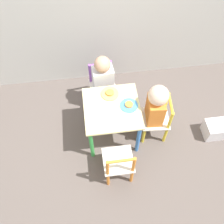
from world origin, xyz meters
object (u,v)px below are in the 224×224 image
(child_right, at_px, (154,108))
(plate_right, at_px, (129,105))
(chair_purple, at_px, (103,86))
(child_back, at_px, (103,80))
(chair_yellow, at_px, (157,119))
(plate_back, at_px, (110,93))
(kids_table, at_px, (112,113))
(storage_bin, at_px, (217,129))
(chair_orange, at_px, (119,163))

(child_right, relative_size, plate_right, 4.52)
(chair_purple, xyz_separation_m, child_back, (0.01, -0.06, 0.16))
(chair_yellow, distance_m, child_right, 0.20)
(child_right, relative_size, plate_back, 4.47)
(child_right, bearing_deg, child_back, -129.66)
(kids_table, height_order, child_back, child_back)
(child_back, bearing_deg, plate_back, -86.20)
(chair_yellow, xyz_separation_m, storage_bin, (0.61, -0.10, -0.16))
(chair_yellow, distance_m, chair_purple, 0.67)
(chair_orange, relative_size, plate_back, 3.17)
(chair_orange, bearing_deg, storage_bin, -164.45)
(plate_back, bearing_deg, plate_right, -45.00)
(chair_yellow, height_order, child_right, child_right)
(plate_right, bearing_deg, storage_bin, -8.67)
(chair_orange, xyz_separation_m, child_right, (0.37, 0.40, 0.19))
(chair_yellow, xyz_separation_m, plate_right, (-0.28, 0.04, 0.23))
(child_right, bearing_deg, plate_right, -93.24)
(child_back, bearing_deg, chair_orange, -92.83)
(chair_purple, xyz_separation_m, storage_bin, (1.09, -0.57, -0.16))
(chair_yellow, bearing_deg, storage_bin, 85.54)
(child_back, relative_size, plate_back, 4.34)
(child_right, distance_m, storage_bin, 0.77)
(child_right, bearing_deg, storage_bin, 85.93)
(kids_table, distance_m, chair_purple, 0.45)
(kids_table, bearing_deg, chair_purple, 95.59)
(chair_orange, xyz_separation_m, child_back, (-0.04, 0.80, 0.16))
(plate_right, height_order, plate_back, same)
(chair_purple, height_order, chair_orange, same)
(chair_yellow, relative_size, storage_bin, 1.98)
(kids_table, bearing_deg, chair_yellow, -4.80)
(child_right, height_order, child_back, child_right)
(plate_right, xyz_separation_m, plate_back, (-0.15, 0.15, 0.00))
(chair_yellow, distance_m, child_back, 0.64)
(chair_yellow, bearing_deg, chair_purple, -129.80)
(kids_table, relative_size, chair_purple, 0.98)
(chair_orange, bearing_deg, child_back, -87.58)
(chair_orange, distance_m, child_right, 0.58)
(child_back, distance_m, plate_right, 0.42)
(child_right, bearing_deg, chair_purple, -133.34)
(chair_orange, relative_size, storage_bin, 1.98)
(plate_back, bearing_deg, chair_purple, 98.56)
(chair_yellow, height_order, chair_purple, same)
(plate_back, bearing_deg, child_right, -26.08)
(chair_yellow, relative_size, chair_orange, 1.00)
(chair_orange, bearing_deg, child_right, -132.93)
(plate_right, height_order, storage_bin, plate_right)
(child_right, relative_size, child_back, 1.03)
(chair_yellow, height_order, child_back, child_back)
(storage_bin, bearing_deg, kids_table, 172.57)
(chair_orange, distance_m, plate_back, 0.63)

